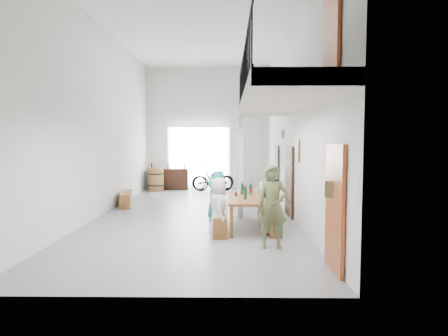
{
  "coord_description": "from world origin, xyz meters",
  "views": [
    {
      "loc": [
        0.95,
        -11.0,
        2.14
      ],
      "look_at": [
        0.83,
        -0.5,
        1.4
      ],
      "focal_mm": 30.0,
      "sensor_mm": 36.0,
      "label": 1
    }
  ],
  "objects_px": {
    "bicycle_near": "(213,179)",
    "host_standing": "(272,206)",
    "tasting_table": "(247,200)",
    "bench_inner": "(221,220)",
    "oak_barrel": "(156,179)",
    "serving_counter": "(168,179)",
    "side_bench": "(126,199)"
  },
  "relations": [
    {
      "from": "oak_barrel",
      "to": "serving_counter",
      "type": "distance_m",
      "value": 0.64
    },
    {
      "from": "bench_inner",
      "to": "host_standing",
      "type": "distance_m",
      "value": 2.0
    },
    {
      "from": "tasting_table",
      "to": "bicycle_near",
      "type": "distance_m",
      "value": 7.59
    },
    {
      "from": "tasting_table",
      "to": "bench_inner",
      "type": "height_order",
      "value": "tasting_table"
    },
    {
      "from": "tasting_table",
      "to": "host_standing",
      "type": "relative_size",
      "value": 1.28
    },
    {
      "from": "tasting_table",
      "to": "serving_counter",
      "type": "xyz_separation_m",
      "value": [
        -3.15,
        7.55,
        -0.24
      ]
    },
    {
      "from": "side_bench",
      "to": "serving_counter",
      "type": "relative_size",
      "value": 0.91
    },
    {
      "from": "oak_barrel",
      "to": "serving_counter",
      "type": "relative_size",
      "value": 0.57
    },
    {
      "from": "serving_counter",
      "to": "bicycle_near",
      "type": "distance_m",
      "value": 2.0
    },
    {
      "from": "oak_barrel",
      "to": "host_standing",
      "type": "relative_size",
      "value": 0.6
    },
    {
      "from": "serving_counter",
      "to": "host_standing",
      "type": "height_order",
      "value": "host_standing"
    },
    {
      "from": "bench_inner",
      "to": "oak_barrel",
      "type": "relative_size",
      "value": 1.99
    },
    {
      "from": "oak_barrel",
      "to": "bicycle_near",
      "type": "distance_m",
      "value": 2.5
    },
    {
      "from": "bench_inner",
      "to": "side_bench",
      "type": "distance_m",
      "value": 4.74
    },
    {
      "from": "bench_inner",
      "to": "tasting_table",
      "type": "bearing_deg",
      "value": 7.64
    },
    {
      "from": "bicycle_near",
      "to": "host_standing",
      "type": "bearing_deg",
      "value": 175.27
    },
    {
      "from": "oak_barrel",
      "to": "serving_counter",
      "type": "xyz_separation_m",
      "value": [
        0.47,
        0.43,
        -0.04
      ]
    },
    {
      "from": "side_bench",
      "to": "bench_inner",
      "type": "bearing_deg",
      "value": -46.39
    },
    {
      "from": "tasting_table",
      "to": "oak_barrel",
      "type": "relative_size",
      "value": 2.15
    },
    {
      "from": "host_standing",
      "to": "bicycle_near",
      "type": "height_order",
      "value": "host_standing"
    },
    {
      "from": "serving_counter",
      "to": "tasting_table",
      "type": "bearing_deg",
      "value": -73.8
    },
    {
      "from": "bench_inner",
      "to": "bicycle_near",
      "type": "relative_size",
      "value": 1.05
    },
    {
      "from": "bench_inner",
      "to": "oak_barrel",
      "type": "xyz_separation_m",
      "value": [
        -2.99,
        7.21,
        0.27
      ]
    },
    {
      "from": "tasting_table",
      "to": "host_standing",
      "type": "height_order",
      "value": "host_standing"
    },
    {
      "from": "bench_inner",
      "to": "serving_counter",
      "type": "relative_size",
      "value": 1.13
    },
    {
      "from": "host_standing",
      "to": "oak_barrel",
      "type": "bearing_deg",
      "value": 114.2
    },
    {
      "from": "host_standing",
      "to": "serving_counter",
      "type": "bearing_deg",
      "value": 110.66
    },
    {
      "from": "tasting_table",
      "to": "oak_barrel",
      "type": "xyz_separation_m",
      "value": [
        -3.62,
        7.12,
        -0.2
      ]
    },
    {
      "from": "tasting_table",
      "to": "side_bench",
      "type": "relative_size",
      "value": 1.34
    },
    {
      "from": "tasting_table",
      "to": "serving_counter",
      "type": "relative_size",
      "value": 1.22
    },
    {
      "from": "side_bench",
      "to": "serving_counter",
      "type": "bearing_deg",
      "value": 79.9
    },
    {
      "from": "tasting_table",
      "to": "host_standing",
      "type": "bearing_deg",
      "value": -74.54
    }
  ]
}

